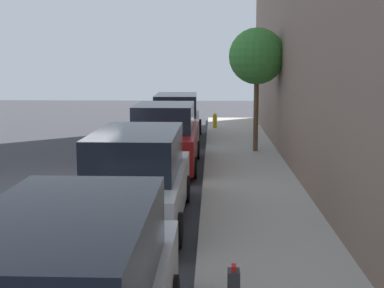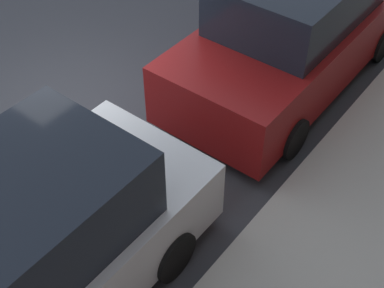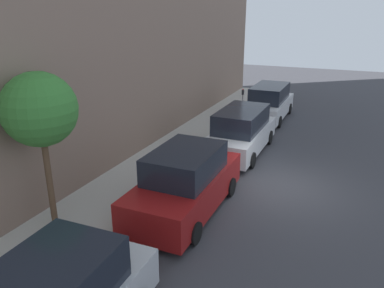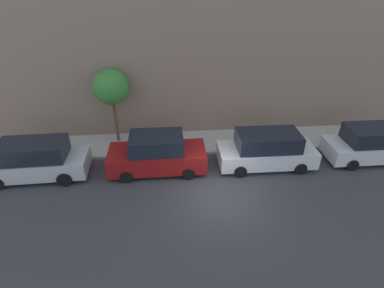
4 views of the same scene
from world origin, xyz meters
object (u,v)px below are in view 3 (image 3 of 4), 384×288
(parked_minivan_second, at_px, (241,132))
(parking_meter_near, at_px, (243,98))
(parked_minivan_nearest, at_px, (269,103))
(street_tree, at_px, (39,110))
(parked_suv_third, at_px, (186,183))

(parked_minivan_second, height_order, parking_meter_near, parked_minivan_second)
(parked_minivan_nearest, distance_m, parking_meter_near, 1.66)
(parked_minivan_nearest, height_order, street_tree, street_tree)
(parked_minivan_nearest, xyz_separation_m, parked_minivan_second, (-0.11, 5.80, -0.00))
(parked_suv_third, bearing_deg, parked_minivan_second, -90.65)
(parked_minivan_nearest, relative_size, parking_meter_near, 3.61)
(parked_suv_third, relative_size, street_tree, 1.13)
(parked_minivan_nearest, distance_m, parked_minivan_second, 5.80)
(parked_minivan_second, bearing_deg, parked_minivan_nearest, -88.91)
(parked_minivan_nearest, bearing_deg, street_tree, 77.92)
(parked_minivan_second, distance_m, parking_meter_near, 6.35)
(parked_minivan_nearest, relative_size, street_tree, 1.15)
(parked_minivan_nearest, bearing_deg, parking_meter_near, -10.90)
(street_tree, bearing_deg, parked_suv_third, -141.63)
(parked_minivan_second, relative_size, parking_meter_near, 3.62)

